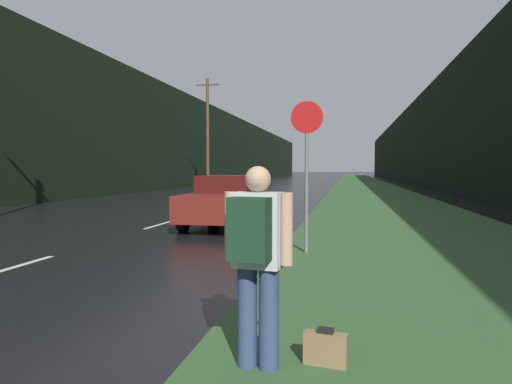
# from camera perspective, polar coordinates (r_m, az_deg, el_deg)

# --- Properties ---
(grass_verge) EXTENTS (6.00, 240.00, 0.02)m
(grass_verge) POSITION_cam_1_polar(r_m,az_deg,el_deg) (41.11, 13.71, 0.50)
(grass_verge) COLOR #33562D
(grass_verge) RESTS_ON ground_plane
(lane_stripe_c) EXTENTS (0.12, 3.00, 0.01)m
(lane_stripe_c) POSITION_cam_1_polar(r_m,az_deg,el_deg) (14.28, -11.21, -3.78)
(lane_stripe_c) COLOR silver
(lane_stripe_c) RESTS_ON ground_plane
(lane_stripe_d) EXTENTS (0.12, 3.00, 0.01)m
(lane_stripe_d) POSITION_cam_1_polar(r_m,az_deg,el_deg) (20.89, -3.80, -1.65)
(lane_stripe_d) COLOR silver
(lane_stripe_d) RESTS_ON ground_plane
(treeline_far_side) EXTENTS (2.00, 140.00, 8.63)m
(treeline_far_side) POSITION_cam_1_polar(r_m,az_deg,el_deg) (53.44, -5.58, 5.71)
(treeline_far_side) COLOR black
(treeline_far_side) RESTS_ON ground_plane
(treeline_near_side) EXTENTS (2.00, 140.00, 8.79)m
(treeline_near_side) POSITION_cam_1_polar(r_m,az_deg,el_deg) (51.69, 20.02, 5.74)
(treeline_near_side) COLOR black
(treeline_near_side) RESTS_ON ground_plane
(utility_pole_far) EXTENTS (1.80, 0.24, 8.64)m
(utility_pole_far) POSITION_cam_1_polar(r_m,az_deg,el_deg) (35.74, -6.06, 7.35)
(utility_pole_far) COLOR #4C3823
(utility_pole_far) RESTS_ON ground_plane
(stop_sign) EXTENTS (0.62, 0.07, 2.95)m
(stop_sign) POSITION_cam_1_polar(r_m,az_deg,el_deg) (8.88, 6.35, 3.61)
(stop_sign) COLOR slate
(stop_sign) RESTS_ON ground_plane
(hitchhiker_with_backpack) EXTENTS (0.57, 0.45, 1.67)m
(hitchhiker_with_backpack) POSITION_cam_1_polar(r_m,az_deg,el_deg) (3.69, 0.05, -7.80)
(hitchhiker_with_backpack) COLOR navy
(hitchhiker_with_backpack) RESTS_ON ground_plane
(suitcase) EXTENTS (0.37, 0.15, 0.33)m
(suitcase) POSITION_cam_1_polar(r_m,az_deg,el_deg) (4.02, 8.67, -18.89)
(suitcase) COLOR olive
(suitcase) RESTS_ON ground_plane
(car_passing_near) EXTENTS (1.85, 4.43, 1.46)m
(car_passing_near) POSITION_cam_1_polar(r_m,az_deg,el_deg) (13.21, -3.58, -1.07)
(car_passing_near) COLOR maroon
(car_passing_near) RESTS_ON ground_plane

